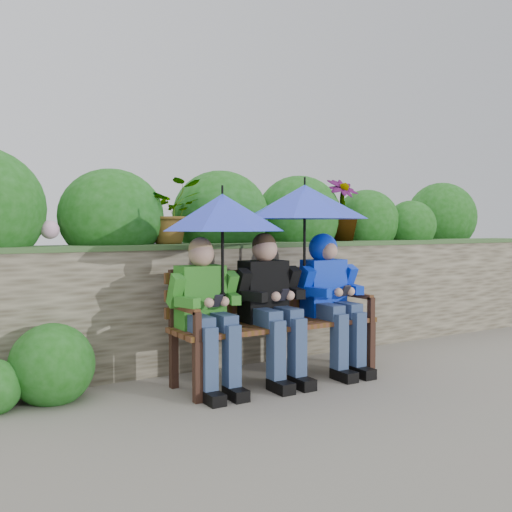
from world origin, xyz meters
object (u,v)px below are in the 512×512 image
park_bench (272,315)px  umbrella_left (222,212)px  boy_right (330,290)px  umbrella_right (305,202)px  boy_left (206,306)px  boy_middle (270,300)px

park_bench → umbrella_left: size_ratio=1.81×
boy_right → umbrella_right: (-0.22, 0.06, 0.71)m
park_bench → boy_left: boy_left is taller
boy_middle → umbrella_right: 0.83m
boy_left → boy_middle: boy_middle is taller
park_bench → boy_right: 0.55m
boy_left → boy_middle: (0.53, -0.00, 0.01)m
umbrella_left → boy_middle: bearing=-0.2°
park_bench → umbrella_left: 0.92m
boy_middle → umbrella_left: (-0.40, 0.00, 0.65)m
boy_middle → boy_right: bearing=1.3°
park_bench → umbrella_right: size_ratio=1.64×
park_bench → boy_right: size_ratio=1.46×
umbrella_left → umbrella_right: size_ratio=0.90×
boy_left → umbrella_right: (0.90, 0.07, 0.76)m
umbrella_left → boy_right: bearing=0.7°
boy_left → boy_right: (1.11, 0.01, 0.05)m
boy_middle → boy_right: size_ratio=1.01×
boy_left → umbrella_left: (0.13, -0.00, 0.66)m
boy_middle → umbrella_right: bearing=10.9°
park_bench → boy_left: (-0.60, -0.07, 0.12)m
boy_middle → boy_right: (0.58, 0.01, 0.04)m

